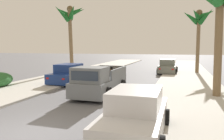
# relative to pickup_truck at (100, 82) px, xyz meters

# --- Properties ---
(ground_plane) EXTENTS (160.00, 160.00, 0.00)m
(ground_plane) POSITION_rel_pickup_truck_xyz_m (-0.26, -6.60, -0.81)
(ground_plane) COLOR slate
(sidewalk_left) EXTENTS (4.68, 60.00, 0.12)m
(sidewalk_left) POSITION_rel_pickup_truck_xyz_m (-5.70, 5.40, -0.75)
(sidewalk_left) COLOR beige
(sidewalk_left) RESTS_ON ground
(sidewalk_right) EXTENTS (4.68, 60.00, 0.12)m
(sidewalk_right) POSITION_rel_pickup_truck_xyz_m (5.18, 5.40, -0.75)
(sidewalk_right) COLOR beige
(sidewalk_right) RESTS_ON ground
(curb_left) EXTENTS (0.16, 60.00, 0.10)m
(curb_left) POSITION_rel_pickup_truck_xyz_m (-4.76, 5.40, -0.76)
(curb_left) COLOR silver
(curb_left) RESTS_ON ground
(curb_right) EXTENTS (0.16, 60.00, 0.10)m
(curb_right) POSITION_rel_pickup_truck_xyz_m (4.24, 5.40, -0.76)
(curb_right) COLOR silver
(curb_right) RESTS_ON ground
(pickup_truck) EXTENTS (2.25, 5.23, 1.80)m
(pickup_truck) POSITION_rel_pickup_truck_xyz_m (0.00, 0.00, 0.00)
(pickup_truck) COLOR slate
(pickup_truck) RESTS_ON ground
(car_left_near) EXTENTS (2.07, 4.28, 1.54)m
(car_left_near) POSITION_rel_pickup_truck_xyz_m (-3.78, 3.48, -0.10)
(car_left_near) COLOR navy
(car_left_near) RESTS_ON ground
(car_right_near) EXTENTS (2.07, 4.28, 1.54)m
(car_right_near) POSITION_rel_pickup_truck_xyz_m (3.23, 12.76, -0.10)
(car_right_near) COLOR slate
(car_right_near) RESTS_ON ground
(car_left_mid) EXTENTS (2.05, 4.27, 1.54)m
(car_left_mid) POSITION_rel_pickup_truck_xyz_m (3.27, -5.74, -0.10)
(car_left_mid) COLOR silver
(car_left_mid) RESTS_ON ground
(palm_tree_right_fore) EXTENTS (3.29, 3.68, 6.77)m
(palm_tree_right_fore) POSITION_rel_pickup_truck_xyz_m (6.26, 13.26, 4.73)
(palm_tree_right_fore) COLOR brown
(palm_tree_right_fore) RESTS_ON ground
(palm_tree_left_mid) EXTENTS (3.93, 3.59, 6.61)m
(palm_tree_left_mid) POSITION_rel_pickup_truck_xyz_m (6.64, 1.40, 4.47)
(palm_tree_left_mid) COLOR brown
(palm_tree_left_mid) RESTS_ON ground
(palm_tree_right_mid) EXTENTS (3.19, 3.75, 7.36)m
(palm_tree_right_mid) POSITION_rel_pickup_truck_xyz_m (-7.25, 10.63, 5.10)
(palm_tree_right_mid) COLOR brown
(palm_tree_right_mid) RESTS_ON ground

